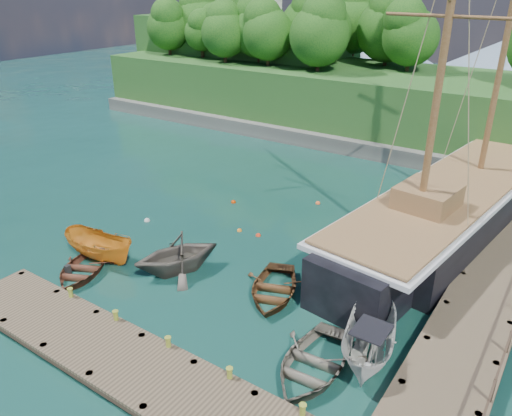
{
  "coord_description": "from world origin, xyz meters",
  "views": [
    {
      "loc": [
        13.57,
        -15.98,
        13.62
      ],
      "look_at": [
        -0.81,
        5.1,
        2.0
      ],
      "focal_mm": 35.0,
      "sensor_mm": 36.0,
      "label": 1
    }
  ],
  "objects_px": {
    "rowboat_3": "(312,371)",
    "schooner": "(448,214)",
    "cabin_boat_white": "(368,359)",
    "rowboat_2": "(273,295)",
    "rowboat_1": "(178,271)",
    "motorboat_orange": "(102,260)",
    "rowboat_0": "(82,274)"
  },
  "relations": [
    {
      "from": "rowboat_2",
      "to": "schooner",
      "type": "xyz_separation_m",
      "value": [
        4.99,
        11.26,
        1.24
      ]
    },
    {
      "from": "rowboat_1",
      "to": "rowboat_3",
      "type": "xyz_separation_m",
      "value": [
        9.17,
        -2.51,
        0.0
      ]
    },
    {
      "from": "rowboat_3",
      "to": "schooner",
      "type": "xyz_separation_m",
      "value": [
        1.02,
        14.7,
        1.24
      ]
    },
    {
      "from": "rowboat_0",
      "to": "rowboat_2",
      "type": "height_order",
      "value": "rowboat_2"
    },
    {
      "from": "motorboat_orange",
      "to": "schooner",
      "type": "height_order",
      "value": "schooner"
    },
    {
      "from": "rowboat_2",
      "to": "rowboat_3",
      "type": "relative_size",
      "value": 0.93
    },
    {
      "from": "rowboat_3",
      "to": "rowboat_2",
      "type": "bearing_deg",
      "value": 134.59
    },
    {
      "from": "rowboat_1",
      "to": "rowboat_0",
      "type": "bearing_deg",
      "value": -115.34
    },
    {
      "from": "rowboat_1",
      "to": "schooner",
      "type": "xyz_separation_m",
      "value": [
        10.19,
        12.19,
        1.24
      ]
    },
    {
      "from": "rowboat_1",
      "to": "rowboat_2",
      "type": "distance_m",
      "value": 5.29
    },
    {
      "from": "rowboat_0",
      "to": "rowboat_1",
      "type": "height_order",
      "value": "rowboat_1"
    },
    {
      "from": "rowboat_3",
      "to": "schooner",
      "type": "bearing_deg",
      "value": 81.57
    },
    {
      "from": "rowboat_1",
      "to": "rowboat_2",
      "type": "xyz_separation_m",
      "value": [
        5.21,
        0.93,
        0.0
      ]
    },
    {
      "from": "rowboat_0",
      "to": "motorboat_orange",
      "type": "bearing_deg",
      "value": 76.77
    },
    {
      "from": "schooner",
      "to": "rowboat_1",
      "type": "bearing_deg",
      "value": -122.42
    },
    {
      "from": "cabin_boat_white",
      "to": "rowboat_1",
      "type": "bearing_deg",
      "value": 161.57
    },
    {
      "from": "rowboat_1",
      "to": "rowboat_2",
      "type": "relative_size",
      "value": 0.99
    },
    {
      "from": "rowboat_1",
      "to": "rowboat_3",
      "type": "bearing_deg",
      "value": 11.72
    },
    {
      "from": "rowboat_3",
      "to": "cabin_boat_white",
      "type": "xyz_separation_m",
      "value": [
        1.51,
        1.87,
        0.0
      ]
    },
    {
      "from": "motorboat_orange",
      "to": "rowboat_1",
      "type": "bearing_deg",
      "value": -74.14
    },
    {
      "from": "rowboat_2",
      "to": "motorboat_orange",
      "type": "distance_m",
      "value": 9.7
    },
    {
      "from": "rowboat_2",
      "to": "cabin_boat_white",
      "type": "relative_size",
      "value": 0.86
    },
    {
      "from": "rowboat_3",
      "to": "rowboat_0",
      "type": "bearing_deg",
      "value": 177.55
    },
    {
      "from": "rowboat_2",
      "to": "motorboat_orange",
      "type": "relative_size",
      "value": 0.97
    },
    {
      "from": "schooner",
      "to": "rowboat_3",
      "type": "bearing_deg",
      "value": -86.48
    },
    {
      "from": "rowboat_1",
      "to": "schooner",
      "type": "bearing_deg",
      "value": 77.13
    },
    {
      "from": "rowboat_1",
      "to": "cabin_boat_white",
      "type": "bearing_deg",
      "value": 23.57
    },
    {
      "from": "motorboat_orange",
      "to": "schooner",
      "type": "relative_size",
      "value": 0.15
    },
    {
      "from": "rowboat_3",
      "to": "motorboat_orange",
      "type": "relative_size",
      "value": 1.04
    },
    {
      "from": "rowboat_0",
      "to": "rowboat_2",
      "type": "distance_m",
      "value": 9.86
    },
    {
      "from": "rowboat_1",
      "to": "motorboat_orange",
      "type": "height_order",
      "value": "rowboat_1"
    },
    {
      "from": "rowboat_1",
      "to": "motorboat_orange",
      "type": "bearing_deg",
      "value": -133.79
    }
  ]
}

